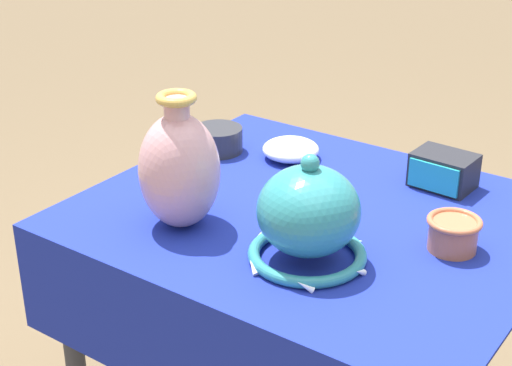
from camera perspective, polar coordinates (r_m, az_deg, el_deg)
display_table at (r=1.64m, az=3.97°, el=-5.20°), size 0.93×0.79×0.79m
vase_tall_bulbous at (r=1.51m, az=-5.59°, el=1.04°), size 0.16×0.16×0.27m
vase_dome_bell at (r=1.40m, az=3.83°, el=-2.51°), size 0.23×0.22×0.21m
mosaic_tile_box at (r=1.75m, az=13.46°, el=0.89°), size 0.13×0.11×0.08m
pot_squat_charcoal at (r=1.89m, az=-2.76°, el=3.19°), size 0.12×0.12×0.06m
bowl_shallow_porcelain at (r=1.85m, az=2.54°, el=2.47°), size 0.13×0.13×0.05m
cup_wide_terracotta at (r=1.50m, az=14.16°, el=-3.52°), size 0.10×0.10×0.07m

